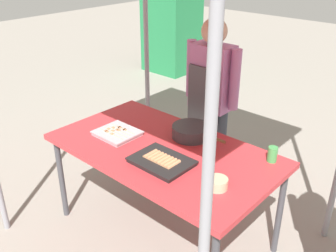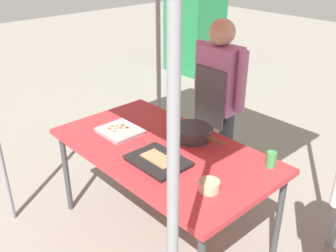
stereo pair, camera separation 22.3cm
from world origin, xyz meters
name	(u,v)px [view 2 (the right image)]	position (x,y,z in m)	size (l,w,h in m)	color
ground_plane	(163,231)	(0.00, 0.00, 0.00)	(18.00, 18.00, 0.00)	gray
stall_table	(163,154)	(0.00, 0.00, 0.70)	(1.60, 0.90, 0.75)	#C63338
tray_grilled_sausages	(158,161)	(0.14, -0.16, 0.77)	(0.38, 0.29, 0.05)	black
tray_meat_skewers	(120,131)	(-0.38, -0.09, 0.77)	(0.30, 0.27, 0.04)	#ADADB2
cooking_wok	(193,132)	(0.04, 0.25, 0.80)	(0.44, 0.28, 0.09)	#38383A
condiment_bowl	(209,186)	(0.56, -0.14, 0.78)	(0.12, 0.12, 0.06)	#BFB28C
drink_cup_near_edge	(271,159)	(0.65, 0.34, 0.80)	(0.06, 0.06, 0.10)	#3F994C
vendor_woman	(218,96)	(-0.15, 0.75, 0.89)	(0.52, 0.22, 1.52)	#333842
neighbor_stall_right	(195,9)	(-2.68, 3.12, 1.02)	(0.78, 0.73, 2.03)	#237F47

